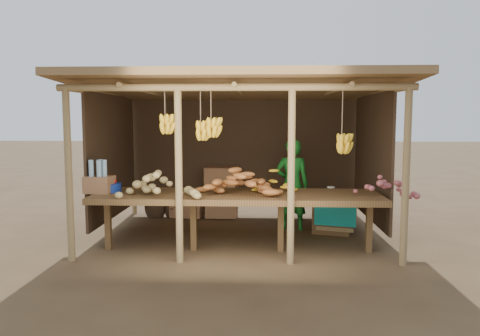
{
  "coord_description": "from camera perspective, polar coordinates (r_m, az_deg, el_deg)",
  "views": [
    {
      "loc": [
        0.32,
        -7.25,
        1.82
      ],
      "look_at": [
        0.0,
        0.0,
        1.05
      ],
      "focal_mm": 35.0,
      "sensor_mm": 36.0,
      "label": 1
    }
  ],
  "objects": [
    {
      "name": "potato_heap",
      "position": [
        6.2,
        -9.47,
        -1.77
      ],
      "size": [
        1.24,
        0.99,
        0.37
      ],
      "primitive_type": null,
      "rotation": [
        0.0,
        0.0,
        -0.37
      ],
      "color": "tan",
      "rests_on": "counter"
    },
    {
      "name": "burlap_sacks",
      "position": [
        8.78,
        -9.12,
        -4.43
      ],
      "size": [
        0.76,
        0.4,
        0.54
      ],
      "color": "#43301F",
      "rests_on": "ground"
    },
    {
      "name": "banana_pile",
      "position": [
        6.45,
        4.29,
        -1.52
      ],
      "size": [
        0.55,
        0.36,
        0.34
      ],
      "primitive_type": null,
      "rotation": [
        0.0,
        0.0,
        0.08
      ],
      "color": "yellow",
      "rests_on": "counter"
    },
    {
      "name": "onion_heap",
      "position": [
        6.28,
        17.08,
        -1.92
      ],
      "size": [
        0.92,
        0.64,
        0.36
      ],
      "primitive_type": null,
      "rotation": [
        0.0,
        0.0,
        -0.16
      ],
      "color": "#A75153",
      "rests_on": "counter"
    },
    {
      "name": "ground",
      "position": [
        7.49,
        0.0,
        -8.02
      ],
      "size": [
        60.0,
        60.0,
        0.0
      ],
      "primitive_type": "plane",
      "color": "brown",
      "rests_on": "ground"
    },
    {
      "name": "stall_structure",
      "position": [
        7.18,
        0.26,
        6.75
      ],
      "size": [
        4.7,
        3.5,
        2.43
      ],
      "color": "#997C4F",
      "rests_on": "ground"
    },
    {
      "name": "vendor",
      "position": [
        7.69,
        6.36,
        -2.02
      ],
      "size": [
        0.56,
        0.39,
        1.49
      ],
      "primitive_type": "imported",
      "rotation": [
        0.0,
        0.0,
        3.09
      ],
      "color": "#197221",
      "rests_on": "ground"
    },
    {
      "name": "tarp_crate",
      "position": [
        7.67,
        11.19,
        -5.4
      ],
      "size": [
        0.76,
        0.7,
        0.76
      ],
      "color": "brown",
      "rests_on": "ground"
    },
    {
      "name": "tomato_basin",
      "position": [
        6.79,
        -15.68,
        -2.19
      ],
      "size": [
        0.34,
        0.34,
        0.18
      ],
      "rotation": [
        0.0,
        0.0,
        -0.28
      ],
      "color": "navy",
      "rests_on": "counter"
    },
    {
      "name": "carton_stack",
      "position": [
        8.62,
        -3.63,
        -3.41
      ],
      "size": [
        1.23,
        0.49,
        0.91
      ],
      "color": "#946542",
      "rests_on": "ground"
    },
    {
      "name": "sweet_potato_heap",
      "position": [
        6.37,
        -0.09,
        -1.53
      ],
      "size": [
        1.09,
        0.71,
        0.36
      ],
      "primitive_type": null,
      "rotation": [
        0.0,
        0.0,
        -0.09
      ],
      "color": "#A85F2B",
      "rests_on": "counter"
    },
    {
      "name": "bottle_box",
      "position": [
        6.73,
        -16.78,
        -1.41
      ],
      "size": [
        0.4,
        0.33,
        0.46
      ],
      "color": "#946542",
      "rests_on": "counter"
    },
    {
      "name": "counter",
      "position": [
        6.4,
        -0.38,
        -3.67
      ],
      "size": [
        3.9,
        1.05,
        0.8
      ],
      "color": "brown",
      "rests_on": "ground"
    }
  ]
}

